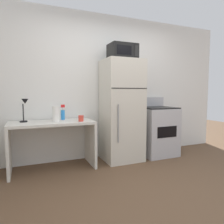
{
  "coord_description": "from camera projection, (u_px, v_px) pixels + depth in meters",
  "views": [
    {
      "loc": [
        -1.45,
        -1.97,
        1.2
      ],
      "look_at": [
        -0.15,
        1.1,
        0.88
      ],
      "focal_mm": 33.51,
      "sensor_mm": 36.0,
      "label": 1
    }
  ],
  "objects": [
    {
      "name": "ground_plane",
      "position": [
        160.0,
        193.0,
        2.48
      ],
      "size": [
        12.0,
        12.0,
        0.0
      ],
      "primitive_type": "plane",
      "color": "brown"
    },
    {
      "name": "wall_back_white",
      "position": [
        107.0,
        87.0,
        3.92
      ],
      "size": [
        5.0,
        0.1,
        2.6
      ],
      "primitive_type": "cube",
      "color": "white",
      "rests_on": "ground"
    },
    {
      "name": "desk",
      "position": [
        52.0,
        135.0,
        3.24
      ],
      "size": [
        1.27,
        0.59,
        0.75
      ],
      "color": "silver",
      "rests_on": "ground"
    },
    {
      "name": "desk_lamp",
      "position": [
        25.0,
        106.0,
        3.14
      ],
      "size": [
        0.14,
        0.12,
        0.35
      ],
      "color": "black",
      "rests_on": "desk"
    },
    {
      "name": "paper_towel_roll",
      "position": [
        56.0,
        114.0,
        3.18
      ],
      "size": [
        0.11,
        0.11,
        0.24
      ],
      "primitive_type": "cylinder",
      "color": "white",
      "rests_on": "desk"
    },
    {
      "name": "coffee_mug",
      "position": [
        81.0,
        118.0,
        3.24
      ],
      "size": [
        0.08,
        0.08,
        0.09
      ],
      "primitive_type": "cylinder",
      "color": "#D83F33",
      "rests_on": "desk"
    },
    {
      "name": "spray_bottle",
      "position": [
        63.0,
        114.0,
        3.43
      ],
      "size": [
        0.06,
        0.06,
        0.25
      ],
      "color": "#2D8CEA",
      "rests_on": "desk"
    },
    {
      "name": "refrigerator",
      "position": [
        122.0,
        111.0,
        3.67
      ],
      "size": [
        0.65,
        0.62,
        1.76
      ],
      "color": "beige",
      "rests_on": "ground"
    },
    {
      "name": "microwave",
      "position": [
        123.0,
        52.0,
        3.56
      ],
      "size": [
        0.46,
        0.35,
        0.26
      ],
      "color": "black",
      "rests_on": "refrigerator"
    },
    {
      "name": "oven_range",
      "position": [
        157.0,
        131.0,
        4.01
      ],
      "size": [
        0.65,
        0.61,
        1.1
      ],
      "color": "#B7B7BC",
      "rests_on": "ground"
    }
  ]
}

